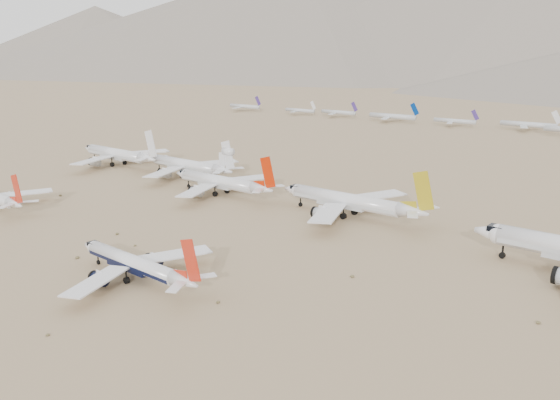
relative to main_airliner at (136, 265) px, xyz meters
name	(u,v)px	position (x,y,z in m)	size (l,w,h in m)	color
ground	(140,276)	(-2.00, 1.98, -3.87)	(7000.00, 7000.00, 0.00)	#866C4E
main_airliner	(136,265)	(0.00, 0.00, 0.00)	(39.94, 39.01, 14.09)	white
row2_gold_tail	(351,202)	(9.02, 74.15, 1.22)	(51.14, 50.02, 18.21)	white
row2_orange_tail	(222,182)	(-43.02, 68.32, 0.90)	(47.74, 46.70, 17.03)	white
row2_white_trijet	(189,165)	(-75.97, 81.32, 1.32)	(50.62, 49.47, 17.94)	white
row2_white_twin	(119,155)	(-120.86, 76.99, 1.47)	(53.12, 51.98, 18.98)	white
distant_storage_row	(538,127)	(-4.76, 325.72, 0.46)	(534.58, 54.16, 14.39)	silver
desert_scrub	(48,314)	(1.14, -21.65, -3.59)	(261.14, 125.04, 0.63)	brown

